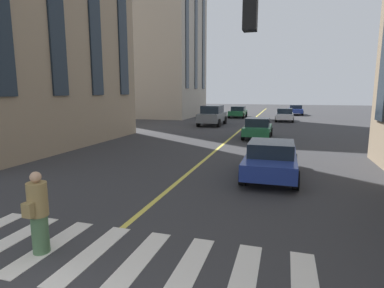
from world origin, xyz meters
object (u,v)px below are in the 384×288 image
object	(u,v)px
pedestrian_near	(38,213)
traffic_light_mast	(357,55)
car_blue_far	(296,110)
car_green_trailing	(258,128)
car_grey_near	(212,115)
car_green_mid	(238,112)
car_white_parked_a	(285,115)
car_blue_parked_b	(271,158)

from	to	relation	value
pedestrian_near	traffic_light_mast	bearing A→B (deg)	-65.89
car_blue_far	traffic_light_mast	size ratio (longest dim) A/B	0.80
car_green_trailing	pedestrian_near	world-z (taller)	pedestrian_near
pedestrian_near	traffic_light_mast	distance (m)	7.14
car_grey_near	car_green_mid	bearing A→B (deg)	-5.67
car_grey_near	car_blue_far	bearing A→B (deg)	-25.70
car_green_trailing	pedestrian_near	distance (m)	17.37
car_grey_near	pedestrian_near	xyz separation A→B (m)	(-24.45, -2.14, -0.14)
car_grey_near	car_white_parked_a	xyz separation A→B (m)	(6.16, -6.61, -0.27)
traffic_light_mast	pedestrian_near	bearing A→B (deg)	114.11
car_blue_parked_b	car_white_parked_a	world-z (taller)	car_white_parked_a
car_grey_near	car_green_trailing	size ratio (longest dim) A/B	1.21
car_white_parked_a	car_blue_parked_b	bearing A→B (deg)	179.10
car_grey_near	traffic_light_mast	world-z (taller)	traffic_light_mast
car_blue_far	car_white_parked_a	bearing A→B (deg)	172.34
car_blue_far	pedestrian_near	world-z (taller)	pedestrian_near
traffic_light_mast	car_blue_parked_b	bearing A→B (deg)	21.60
car_grey_near	pedestrian_near	size ratio (longest dim) A/B	2.82
car_grey_near	traffic_light_mast	xyz separation A→B (m)	(-21.82, -8.02, 2.95)
car_green_mid	traffic_light_mast	distance (m)	32.74
car_green_trailing	pedestrian_near	bearing A→B (deg)	170.89
traffic_light_mast	car_blue_far	bearing A→B (deg)	-0.00
car_green_mid	pedestrian_near	world-z (taller)	pedestrian_near
car_blue_parked_b	car_blue_far	size ratio (longest dim) A/B	1.00
pedestrian_near	traffic_light_mast	world-z (taller)	traffic_light_mast
car_grey_near	car_white_parked_a	world-z (taller)	car_grey_near
car_blue_far	car_green_mid	distance (m)	9.69
car_grey_near	car_green_trailing	bearing A→B (deg)	-146.16
car_white_parked_a	pedestrian_near	distance (m)	30.93
car_grey_near	traffic_light_mast	size ratio (longest dim) A/B	0.85
car_blue_far	car_green_trailing	world-z (taller)	car_green_trailing
car_blue_far	pedestrian_near	bearing A→B (deg)	171.86
car_grey_near	car_green_mid	world-z (taller)	car_grey_near
car_grey_near	pedestrian_near	distance (m)	24.54
car_green_mid	car_blue_parked_b	bearing A→B (deg)	-169.13
car_green_mid	pedestrian_near	distance (m)	34.46
car_green_trailing	car_blue_far	bearing A→B (deg)	-7.43
car_white_parked_a	car_blue_far	bearing A→B (deg)	-7.66
car_green_mid	traffic_light_mast	bearing A→B (deg)	-167.54
car_grey_near	traffic_light_mast	bearing A→B (deg)	-159.82
car_blue_parked_b	pedestrian_near	world-z (taller)	pedestrian_near
car_blue_parked_b	car_green_mid	xyz separation A→B (m)	(27.32, 5.25, 0.00)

